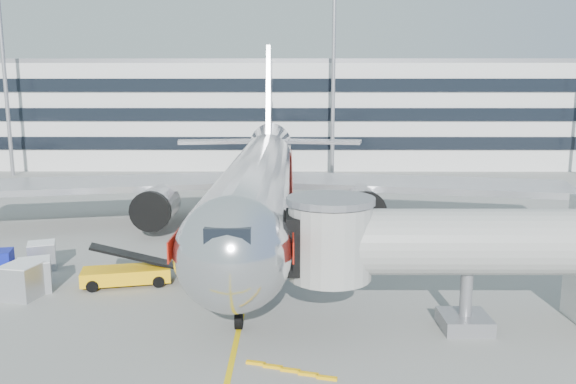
{
  "coord_description": "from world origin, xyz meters",
  "views": [
    {
      "loc": [
        2.4,
        -32.65,
        10.79
      ],
      "look_at": [
        2.23,
        6.2,
        4.0
      ],
      "focal_mm": 35.0,
      "sensor_mm": 36.0,
      "label": 1
    }
  ],
  "objects_px": {
    "belt_loader": "(127,273)",
    "baggage_tug": "(10,269)",
    "cargo_container_front": "(35,275)",
    "cargo_container_right": "(42,255)",
    "main_jet": "(260,177)",
    "ramp_worker": "(23,279)",
    "cargo_container_left": "(22,281)"
  },
  "relations": [
    {
      "from": "baggage_tug",
      "to": "ramp_worker",
      "type": "bearing_deg",
      "value": -45.04
    },
    {
      "from": "belt_loader",
      "to": "ramp_worker",
      "type": "bearing_deg",
      "value": -165.09
    },
    {
      "from": "belt_loader",
      "to": "baggage_tug",
      "type": "bearing_deg",
      "value": 179.2
    },
    {
      "from": "main_jet",
      "to": "baggage_tug",
      "type": "xyz_separation_m",
      "value": [
        -13.71,
        -13.56,
        -3.35
      ]
    },
    {
      "from": "ramp_worker",
      "to": "cargo_container_left",
      "type": "bearing_deg",
      "value": -117.99
    },
    {
      "from": "cargo_container_front",
      "to": "ramp_worker",
      "type": "xyz_separation_m",
      "value": [
        -0.45,
        -0.39,
        -0.06
      ]
    },
    {
      "from": "cargo_container_front",
      "to": "ramp_worker",
      "type": "relative_size",
      "value": 1.31
    },
    {
      "from": "cargo_container_left",
      "to": "ramp_worker",
      "type": "height_order",
      "value": "cargo_container_left"
    },
    {
      "from": "belt_loader",
      "to": "baggage_tug",
      "type": "distance_m",
      "value": 6.75
    },
    {
      "from": "baggage_tug",
      "to": "cargo_container_left",
      "type": "distance_m",
      "value": 2.78
    },
    {
      "from": "belt_loader",
      "to": "main_jet",
      "type": "bearing_deg",
      "value": 62.95
    },
    {
      "from": "belt_loader",
      "to": "baggage_tug",
      "type": "relative_size",
      "value": 1.76
    },
    {
      "from": "belt_loader",
      "to": "cargo_container_front",
      "type": "bearing_deg",
      "value": -168.08
    },
    {
      "from": "main_jet",
      "to": "cargo_container_front",
      "type": "distance_m",
      "value": 19.1
    },
    {
      "from": "belt_loader",
      "to": "ramp_worker",
      "type": "relative_size",
      "value": 3.16
    },
    {
      "from": "cargo_container_front",
      "to": "main_jet",
      "type": "bearing_deg",
      "value": 51.24
    },
    {
      "from": "cargo_container_left",
      "to": "cargo_container_front",
      "type": "bearing_deg",
      "value": 79.02
    },
    {
      "from": "main_jet",
      "to": "ramp_worker",
      "type": "bearing_deg",
      "value": -129.09
    },
    {
      "from": "cargo_container_left",
      "to": "cargo_container_right",
      "type": "xyz_separation_m",
      "value": [
        -1.16,
        5.11,
        -0.09
      ]
    },
    {
      "from": "cargo_container_right",
      "to": "cargo_container_front",
      "type": "relative_size",
      "value": 0.93
    },
    {
      "from": "cargo_container_right",
      "to": "cargo_container_front",
      "type": "xyz_separation_m",
      "value": [
        1.36,
        -4.05,
        0.05
      ]
    },
    {
      "from": "cargo_container_left",
      "to": "cargo_container_front",
      "type": "xyz_separation_m",
      "value": [
        0.21,
        1.06,
        -0.03
      ]
    },
    {
      "from": "cargo_container_right",
      "to": "belt_loader",
      "type": "bearing_deg",
      "value": -26.22
    },
    {
      "from": "cargo_container_front",
      "to": "cargo_container_right",
      "type": "bearing_deg",
      "value": 108.59
    },
    {
      "from": "main_jet",
      "to": "cargo_container_front",
      "type": "relative_size",
      "value": 23.1
    },
    {
      "from": "main_jet",
      "to": "belt_loader",
      "type": "height_order",
      "value": "main_jet"
    },
    {
      "from": "cargo_container_right",
      "to": "cargo_container_front",
      "type": "bearing_deg",
      "value": -71.41
    },
    {
      "from": "main_jet",
      "to": "belt_loader",
      "type": "xyz_separation_m",
      "value": [
        -6.97,
        -13.65,
        -3.53
      ]
    },
    {
      "from": "ramp_worker",
      "to": "belt_loader",
      "type": "bearing_deg",
      "value": -32.78
    },
    {
      "from": "baggage_tug",
      "to": "belt_loader",
      "type": "bearing_deg",
      "value": -0.8
    },
    {
      "from": "cargo_container_right",
      "to": "ramp_worker",
      "type": "xyz_separation_m",
      "value": [
        0.91,
        -4.43,
        -0.01
      ]
    },
    {
      "from": "main_jet",
      "to": "cargo_container_front",
      "type": "xyz_separation_m",
      "value": [
        -11.77,
        -14.66,
        -3.33
      ]
    }
  ]
}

